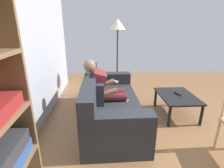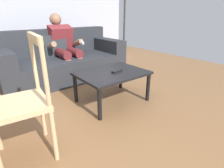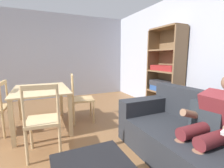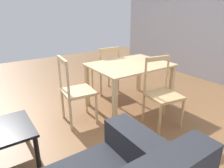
{
  "view_description": "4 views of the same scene",
  "coord_description": "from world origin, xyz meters",
  "px_view_note": "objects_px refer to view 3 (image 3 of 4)",
  "views": [
    {
      "loc": [
        -1.75,
        1.71,
        1.65
      ],
      "look_at": [
        1.01,
        1.55,
        0.69
      ],
      "focal_mm": 27.22,
      "sensor_mm": 36.0,
      "label": 1
    },
    {
      "loc": [
        -0.24,
        -1.42,
        1.11
      ],
      "look_at": [
        1.12,
        0.31,
        0.24
      ],
      "focal_mm": 28.86,
      "sensor_mm": 36.0,
      "label": 2
    },
    {
      "loc": [
        2.15,
        -0.05,
        1.29
      ],
      "look_at": [
        0.01,
        0.93,
        0.9
      ],
      "focal_mm": 25.8,
      "sensor_mm": 36.0,
      "label": 3
    },
    {
      "loc": [
        1.06,
        2.47,
        1.61
      ],
      "look_at": [
        0.01,
        0.93,
        0.9
      ],
      "focal_mm": 33.13,
      "sensor_mm": 36.0,
      "label": 4
    }
  ],
  "objects_px": {
    "dining_table": "(41,94)",
    "dining_chair_near_wall": "(81,99)",
    "person_lounging": "(214,123)",
    "bookshelf": "(165,78)",
    "dining_chair_facing_couch": "(43,121)",
    "couch": "(201,143)"
  },
  "relations": [
    {
      "from": "couch",
      "to": "dining_chair_facing_couch",
      "type": "height_order",
      "value": "dining_chair_facing_couch"
    },
    {
      "from": "dining_table",
      "to": "dining_chair_near_wall",
      "type": "height_order",
      "value": "dining_chair_near_wall"
    },
    {
      "from": "dining_table",
      "to": "dining_chair_near_wall",
      "type": "bearing_deg",
      "value": 90.36
    },
    {
      "from": "person_lounging",
      "to": "dining_chair_facing_couch",
      "type": "relative_size",
      "value": 1.14
    },
    {
      "from": "bookshelf",
      "to": "person_lounging",
      "type": "bearing_deg",
      "value": -27.25
    },
    {
      "from": "person_lounging",
      "to": "dining_table",
      "type": "xyz_separation_m",
      "value": [
        -2.07,
        -1.71,
        0.06
      ]
    },
    {
      "from": "dining_chair_near_wall",
      "to": "dining_chair_facing_couch",
      "type": "relative_size",
      "value": 0.99
    },
    {
      "from": "couch",
      "to": "bookshelf",
      "type": "distance_m",
      "value": 2.01
    },
    {
      "from": "couch",
      "to": "dining_table",
      "type": "height_order",
      "value": "couch"
    },
    {
      "from": "person_lounging",
      "to": "dining_table",
      "type": "height_order",
      "value": "person_lounging"
    },
    {
      "from": "bookshelf",
      "to": "dining_table",
      "type": "height_order",
      "value": "bookshelf"
    },
    {
      "from": "dining_chair_facing_couch",
      "to": "person_lounging",
      "type": "bearing_deg",
      "value": 57.03
    },
    {
      "from": "person_lounging",
      "to": "bookshelf",
      "type": "xyz_separation_m",
      "value": [
        -1.76,
        0.91,
        0.25
      ]
    },
    {
      "from": "person_lounging",
      "to": "bookshelf",
      "type": "bearing_deg",
      "value": 152.75
    },
    {
      "from": "dining_table",
      "to": "dining_chair_facing_couch",
      "type": "bearing_deg",
      "value": -0.18
    },
    {
      "from": "couch",
      "to": "dining_chair_near_wall",
      "type": "distance_m",
      "value": 2.2
    },
    {
      "from": "dining_table",
      "to": "dining_chair_facing_couch",
      "type": "relative_size",
      "value": 1.28
    },
    {
      "from": "couch",
      "to": "dining_chair_near_wall",
      "type": "relative_size",
      "value": 2.2
    },
    {
      "from": "dining_table",
      "to": "dining_chair_near_wall",
      "type": "xyz_separation_m",
      "value": [
        -0.0,
        0.73,
        -0.16
      ]
    },
    {
      "from": "dining_table",
      "to": "dining_chair_facing_couch",
      "type": "xyz_separation_m",
      "value": [
        0.96,
        -0.0,
        -0.15
      ]
    },
    {
      "from": "dining_table",
      "to": "bookshelf",
      "type": "bearing_deg",
      "value": 83.32
    },
    {
      "from": "bookshelf",
      "to": "dining_table",
      "type": "xyz_separation_m",
      "value": [
        -0.31,
        -2.61,
        -0.2
      ]
    }
  ]
}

